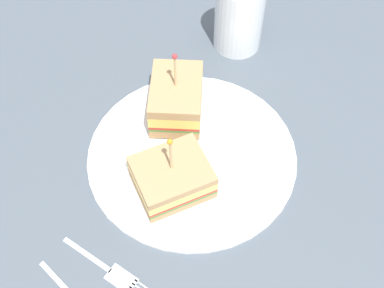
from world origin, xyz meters
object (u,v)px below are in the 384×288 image
(plate, at_px, (192,154))
(sandwich_half_front, at_px, (176,99))
(fork, at_px, (112,272))
(drink_glass, at_px, (239,19))
(sandwich_half_back, at_px, (171,177))

(plate, bearing_deg, sandwich_half_front, -47.34)
(fork, bearing_deg, plate, -93.99)
(plate, xyz_separation_m, sandwich_half_front, (0.05, -0.05, 0.03))
(drink_glass, bearing_deg, sandwich_half_back, 95.76)
(sandwich_half_front, distance_m, drink_glass, 0.18)
(drink_glass, bearing_deg, fork, 92.30)
(sandwich_half_back, bearing_deg, drink_glass, -84.24)
(sandwich_half_front, bearing_deg, sandwich_half_back, 113.62)
(sandwich_half_front, height_order, sandwich_half_back, sandwich_half_front)
(sandwich_half_back, distance_m, drink_glass, 0.29)
(sandwich_half_front, bearing_deg, drink_glass, -96.56)
(plate, relative_size, sandwich_half_front, 2.46)
(plate, height_order, drink_glass, drink_glass)
(sandwich_half_front, bearing_deg, fork, 98.63)
(sandwich_half_back, bearing_deg, fork, 84.71)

